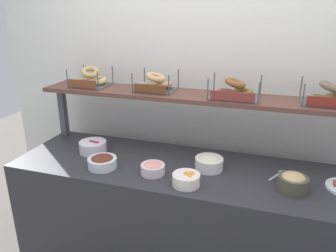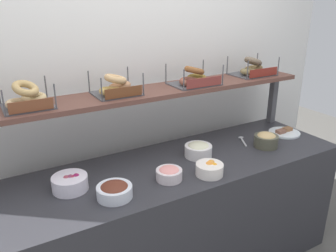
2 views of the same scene
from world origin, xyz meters
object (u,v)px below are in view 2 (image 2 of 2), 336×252
Objects in this scene: bowl_lox_spread at (169,173)px; serving_plate_white at (284,132)px; bowl_fruit_salad at (210,169)px; serving_spoon_near_plate at (242,140)px; bowl_scallion_spread at (198,150)px; bagel_basket_cinnamon_raisin at (194,78)px; bagel_basket_sesame at (116,87)px; bowl_beet_salad at (70,183)px; bowl_chocolate_spread at (114,190)px; bagel_basket_plain at (27,99)px; bowl_hummus at (266,140)px; bagel_basket_poppy at (253,69)px.

bowl_lox_spread is 1.15m from serving_plate_white.
serving_spoon_near_plate is at bearing 29.69° from bowl_fruit_salad.
bowl_scallion_spread is at bearing 179.73° from serving_plate_white.
bagel_basket_cinnamon_raisin is (0.11, 0.22, 0.43)m from bowl_scallion_spread.
bagel_basket_cinnamon_raisin reaches higher than bowl_fruit_salad.
bagel_basket_sesame is (-0.37, 0.50, 0.44)m from bowl_fruit_salad.
bowl_beet_salad is 1.07m from bagel_basket_cinnamon_raisin.
serving_plate_white is 0.73× the size of bagel_basket_cinnamon_raisin.
bowl_chocolate_spread is 1.50m from serving_plate_white.
bagel_basket_plain reaches higher than serving_plate_white.
bowl_fruit_salad is at bearing -112.30° from bagel_basket_cinnamon_raisin.
serving_spoon_near_plate is at bearing 12.52° from bowl_chocolate_spread.
serving_plate_white is 0.85× the size of bagel_basket_plain.
serving_spoon_near_plate is at bearing -27.02° from bagel_basket_cinnamon_raisin.
bagel_basket_cinnamon_raisin reaches higher than bowl_lox_spread.
bowl_lox_spread reaches higher than serving_plate_white.
bagel_basket_sesame is (0.52, 0.01, -0.00)m from bagel_basket_plain.
bowl_beet_salad is at bearing 162.23° from bowl_fruit_salad.
serving_spoon_near_plate is (0.44, 0.06, -0.04)m from bowl_scallion_spread.
serving_plate_white is 1.48× the size of serving_spoon_near_plate.
bowl_beet_salad is 0.60× the size of bagel_basket_cinnamon_raisin.
bowl_scallion_spread is (0.85, -0.00, 0.01)m from bowl_beet_salad.
bowl_chocolate_spread is 0.68× the size of bagel_basket_plain.
bowl_beet_salad is at bearing 133.04° from bowl_chocolate_spread.
bagel_basket_cinnamon_raisin is at bearing 140.30° from bowl_hummus.
bowl_hummus is 0.52m from bowl_scallion_spread.
bowl_beet_salad reaches higher than serving_plate_white.
bagel_basket_poppy is at bearing 40.34° from serving_spoon_near_plate.
bowl_fruit_salad is (-0.59, -0.13, -0.01)m from bowl_hummus.
bagel_basket_poppy is (0.17, 0.37, 0.43)m from bowl_hummus.
bowl_fruit_salad is 0.59× the size of bagel_basket_plain.
bowl_hummus is at bearing -20.84° from bagel_basket_sesame.
serving_spoon_near_plate is (-0.38, 0.06, -0.00)m from serving_plate_white.
bagel_basket_plain is 1.65m from bagel_basket_poppy.
bowl_scallion_spread is 0.81m from serving_plate_white.
bowl_scallion_spread is 0.68m from bagel_basket_sesame.
bowl_fruit_salad is 0.93m from serving_plate_white.
bagel_basket_cinnamon_raisin is at bearing -3.39° from bagel_basket_sesame.
bagel_basket_sesame is at bearing 107.04° from bowl_lox_spread.
bowl_scallion_spread reaches higher than bowl_lox_spread.
bagel_basket_sesame is (-1.27, 0.26, 0.47)m from serving_plate_white.
bagel_basket_poppy is at bearing 33.35° from bowl_fruit_salad.
bowl_beet_salad reaches higher than serving_spoon_near_plate.
bowl_chocolate_spread is 1.19× the size of serving_spoon_near_plate.
bowl_beet_salad is at bearing 175.23° from bowl_hummus.
bowl_beet_salad is at bearing -167.06° from bagel_basket_cinnamon_raisin.
serving_plate_white is 0.38m from serving_spoon_near_plate.
bowl_beet_salad is 0.85m from bowl_scallion_spread.
bowl_chocolate_spread is 0.66m from bagel_basket_sesame.
bowl_chocolate_spread is (-0.67, -0.19, -0.01)m from bowl_scallion_spread.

